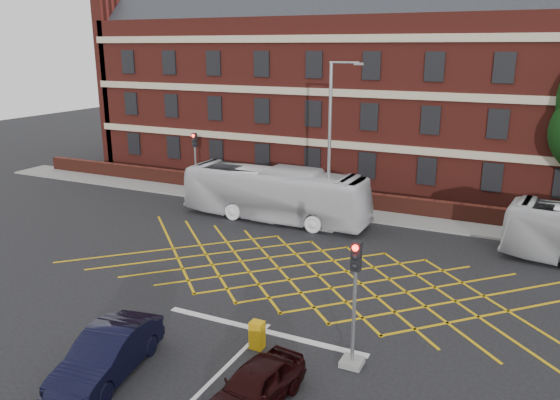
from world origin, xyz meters
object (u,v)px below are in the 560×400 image
at_px(car_maroon, 255,386).
at_px(utility_cabinet, 257,335).
at_px(traffic_light_far, 196,169).
at_px(traffic_light_near, 354,316).
at_px(car_navy, 107,354).
at_px(direction_signs, 206,178).
at_px(bus_left, 275,194).
at_px(street_lamp, 330,174).

distance_m(car_maroon, utility_cabinet, 3.11).
height_order(traffic_light_far, utility_cabinet, traffic_light_far).
relative_size(traffic_light_near, traffic_light_far, 1.00).
bearing_deg(utility_cabinet, traffic_light_near, 6.85).
height_order(car_navy, utility_cabinet, car_navy).
distance_m(direction_signs, utility_cabinet, 19.97).
xyz_separation_m(bus_left, car_maroon, (7.19, -16.03, -0.95)).
bearing_deg(car_maroon, traffic_light_near, 67.44).
xyz_separation_m(car_navy, utility_cabinet, (3.47, 3.44, -0.26)).
relative_size(car_navy, traffic_light_far, 1.07).
xyz_separation_m(traffic_light_far, direction_signs, (1.14, -0.51, -0.39)).
height_order(bus_left, direction_signs, bus_left).
xyz_separation_m(street_lamp, direction_signs, (-10.00, 2.82, -1.83)).
relative_size(car_maroon, utility_cabinet, 3.81).
bearing_deg(traffic_light_far, car_navy, -63.30).
bearing_deg(traffic_light_near, car_navy, -150.41).
relative_size(car_navy, street_lamp, 0.49).
bearing_deg(utility_cabinet, traffic_light_far, 129.45).
distance_m(bus_left, car_navy, 16.87).
distance_m(car_maroon, street_lamp, 16.32).
height_order(bus_left, car_maroon, bus_left).
height_order(traffic_light_near, traffic_light_far, same).
bearing_deg(bus_left, traffic_light_far, 69.66).
height_order(traffic_light_far, street_lamp, street_lamp).
height_order(car_navy, direction_signs, direction_signs).
relative_size(bus_left, utility_cabinet, 11.55).
height_order(bus_left, traffic_light_far, traffic_light_far).
bearing_deg(traffic_light_far, utility_cabinet, -50.55).
relative_size(traffic_light_near, direction_signs, 1.94).
distance_m(bus_left, street_lamp, 3.91).
bearing_deg(street_lamp, bus_left, 174.80).
distance_m(car_navy, direction_signs, 21.11).
bearing_deg(utility_cabinet, street_lamp, 99.83).
bearing_deg(traffic_light_near, car_maroon, -120.67).
height_order(bus_left, utility_cabinet, bus_left).
bearing_deg(direction_signs, street_lamp, -15.76).
height_order(traffic_light_far, direction_signs, traffic_light_far).
distance_m(street_lamp, direction_signs, 10.55).
distance_m(traffic_light_near, direction_signs, 21.84).
relative_size(traffic_light_near, utility_cabinet, 4.33).
relative_size(street_lamp, utility_cabinet, 9.38).
relative_size(bus_left, traffic_light_near, 2.67).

